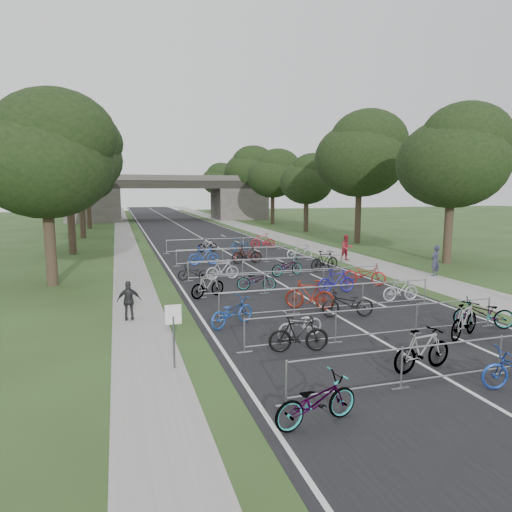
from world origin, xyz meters
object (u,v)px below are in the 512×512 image
Objects in this scene: pedestrian_b at (346,248)px; pedestrian_c at (129,301)px; overpass_bridge at (169,198)px; bike_1 at (422,350)px; pedestrian_a at (435,261)px; park_sign at (173,324)px; bike_0 at (316,401)px.

pedestrian_b is 18.34m from pedestrian_c.
overpass_bridge is 17.18× the size of pedestrian_b.
bike_1 is (-0.32, -64.18, -2.93)m from overpass_bridge.
pedestrian_a is at bearing -80.08° from overpass_bridge.
park_sign is 18.55m from pedestrian_a.
pedestrian_c is at bearing -4.82° from pedestrian_a.
bike_0 is 1.12× the size of pedestrian_b.
overpass_bridge is at bearing -95.16° from pedestrian_c.
bike_0 is 18.99m from pedestrian_a.
pedestrian_b is at bearing -141.57° from pedestrian_c.
park_sign is 0.90× the size of bike_0.
bike_0 is 22.91m from pedestrian_b.
overpass_bridge reaches higher than park_sign.
pedestrian_b is (13.83, 15.92, -0.37)m from park_sign.
bike_1 is at bearing -18.61° from park_sign.
overpass_bridge is at bearing -8.60° from bike_1.
overpass_bridge is 17.51× the size of pedestrian_a.
pedestrian_b is (11.33, 19.91, 0.37)m from bike_0.
park_sign is at bearing 11.87° from pedestrian_a.
pedestrian_b reaches higher than bike_0.
pedestrian_b is at bearing 49.02° from park_sign.
bike_1 is (3.98, 1.80, 0.07)m from bike_0.
pedestrian_a reaches higher than bike_1.
pedestrian_c reaches higher than bike_1.
pedestrian_c is (-7.86, -56.78, -2.77)m from overpass_bridge.
bike_0 is at bearing 105.98° from bike_1.
bike_1 is 1.13× the size of pedestrian_a.
park_sign is 1.20× the size of pedestrian_c.
park_sign is 5.35m from pedestrian_c.
park_sign reaches higher than pedestrian_a.
overpass_bridge is at bearing 96.98° from pedestrian_b.
pedestrian_b is at bearing -81.32° from overpass_bridge.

